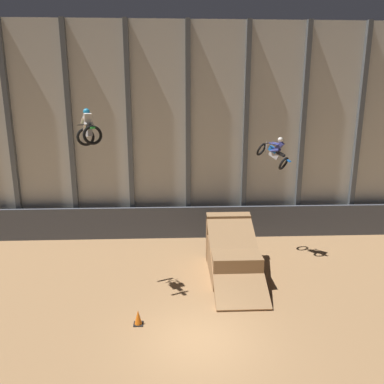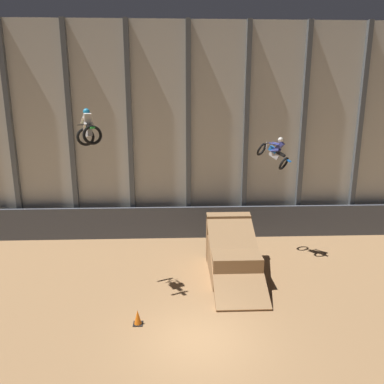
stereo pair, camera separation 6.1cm
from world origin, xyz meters
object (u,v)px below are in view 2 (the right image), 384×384
object	(u,v)px
dirt_ramp	(232,255)
traffic_cone_near_ramp	(138,317)
rider_bike_left_air	(88,130)
rider_bike_right_air	(275,153)

from	to	relation	value
dirt_ramp	traffic_cone_near_ramp	distance (m)	5.93
rider_bike_left_air	traffic_cone_near_ramp	distance (m)	7.42
dirt_ramp	rider_bike_left_air	world-z (taller)	rider_bike_left_air
rider_bike_left_air	traffic_cone_near_ramp	size ratio (longest dim) A/B	3.04
rider_bike_left_air	traffic_cone_near_ramp	xyz separation A→B (m)	(1.94, -2.51, -6.71)
dirt_ramp	traffic_cone_near_ramp	bearing A→B (deg)	-134.43
dirt_ramp	rider_bike_right_air	size ratio (longest dim) A/B	3.02
rider_bike_right_air	dirt_ramp	bearing A→B (deg)	170.42
traffic_cone_near_ramp	rider_bike_right_air	bearing A→B (deg)	43.47
rider_bike_left_air	dirt_ramp	bearing A→B (deg)	-8.22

